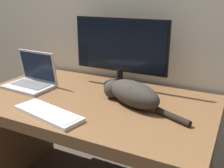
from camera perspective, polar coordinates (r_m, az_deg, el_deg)
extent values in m
cube|color=brown|center=(1.52, -4.43, -4.28)|extent=(1.37, 0.80, 0.06)
cube|color=brown|center=(2.06, -20.07, -10.03)|extent=(0.04, 0.73, 0.66)
cylinder|color=black|center=(1.69, 1.66, -0.29)|extent=(0.21, 0.21, 0.02)
cylinder|color=black|center=(1.67, 1.68, 1.63)|extent=(0.04, 0.04, 0.10)
cube|color=black|center=(1.63, 1.83, 8.45)|extent=(0.61, 0.02, 0.33)
cube|color=black|center=(1.62, 1.68, 8.38)|extent=(0.59, 0.01, 0.30)
cube|color=#B7B7BC|center=(1.75, -17.61, -0.54)|extent=(0.31, 0.22, 0.02)
cube|color=slate|center=(1.75, -17.35, -0.07)|extent=(0.25, 0.13, 0.00)
cube|color=#B7B7BC|center=(1.77, -15.86, 3.73)|extent=(0.30, 0.05, 0.21)
cube|color=black|center=(1.77, -15.97, 3.67)|extent=(0.27, 0.04, 0.18)
cube|color=white|center=(1.34, -13.71, -6.23)|extent=(0.41, 0.21, 0.02)
cube|color=#B3B3B3|center=(1.34, -13.75, -5.80)|extent=(0.37, 0.18, 0.00)
ellipsoid|color=#332D28|center=(1.40, 4.71, -2.11)|extent=(0.38, 0.28, 0.13)
ellipsoid|color=black|center=(1.38, 5.24, -0.90)|extent=(0.19, 0.17, 0.05)
sphere|color=#332D28|center=(1.50, 0.17, -1.13)|extent=(0.10, 0.10, 0.10)
cone|color=black|center=(1.50, -0.40, 0.65)|extent=(0.04, 0.04, 0.03)
cone|color=black|center=(1.47, 0.75, 0.19)|extent=(0.04, 0.04, 0.03)
cylinder|color=black|center=(1.29, 13.06, -6.96)|extent=(0.19, 0.11, 0.03)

